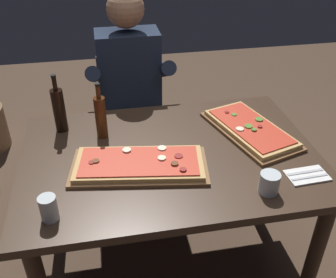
% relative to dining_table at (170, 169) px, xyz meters
% --- Properties ---
extents(ground_plane, '(6.40, 6.40, 0.00)m').
position_rel_dining_table_xyz_m(ground_plane, '(0.00, 0.00, -0.64)').
color(ground_plane, '#4C3828').
extents(dining_table, '(1.40, 0.96, 0.74)m').
position_rel_dining_table_xyz_m(dining_table, '(0.00, 0.00, 0.00)').
color(dining_table, '#3D2B1E').
rests_on(dining_table, ground_plane).
extents(pizza_rectangular_front, '(0.65, 0.37, 0.05)m').
position_rel_dining_table_xyz_m(pizza_rectangular_front, '(-0.16, -0.09, 0.12)').
color(pizza_rectangular_front, brown).
rests_on(pizza_rectangular_front, dining_table).
extents(pizza_rectangular_left, '(0.42, 0.59, 0.05)m').
position_rel_dining_table_xyz_m(pizza_rectangular_left, '(0.44, 0.11, 0.11)').
color(pizza_rectangular_left, brown).
rests_on(pizza_rectangular_left, dining_table).
extents(wine_bottle_dark, '(0.06, 0.06, 0.29)m').
position_rel_dining_table_xyz_m(wine_bottle_dark, '(-0.31, 0.21, 0.21)').
color(wine_bottle_dark, '#47230F').
rests_on(wine_bottle_dark, dining_table).
extents(oil_bottle_amber, '(0.06, 0.06, 0.31)m').
position_rel_dining_table_xyz_m(oil_bottle_amber, '(-0.51, 0.31, 0.22)').
color(oil_bottle_amber, black).
rests_on(oil_bottle_amber, dining_table).
extents(tumbler_near_camera, '(0.08, 0.08, 0.09)m').
position_rel_dining_table_xyz_m(tumbler_near_camera, '(0.35, -0.34, 0.14)').
color(tumbler_near_camera, silver).
rests_on(tumbler_near_camera, dining_table).
extents(tumbler_far_side, '(0.07, 0.07, 0.10)m').
position_rel_dining_table_xyz_m(tumbler_far_side, '(-0.53, -0.34, 0.14)').
color(tumbler_far_side, silver).
rests_on(tumbler_far_side, dining_table).
extents(napkin_cutlery_set, '(0.19, 0.12, 0.01)m').
position_rel_dining_table_xyz_m(napkin_cutlery_set, '(0.56, -0.28, 0.10)').
color(napkin_cutlery_set, white).
rests_on(napkin_cutlery_set, dining_table).
extents(diner_chair, '(0.44, 0.44, 0.87)m').
position_rel_dining_table_xyz_m(diner_chair, '(-0.11, 0.86, -0.16)').
color(diner_chair, black).
rests_on(diner_chair, ground_plane).
extents(seated_diner, '(0.53, 0.41, 1.33)m').
position_rel_dining_table_xyz_m(seated_diner, '(-0.11, 0.74, 0.10)').
color(seated_diner, '#23232D').
rests_on(seated_diner, ground_plane).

